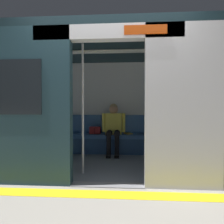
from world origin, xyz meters
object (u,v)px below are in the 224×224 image
(train_car, at_px, (109,85))
(book, at_px, (128,133))
(person_seated, at_px, (113,125))
(handbag, at_px, (95,130))
(bench_seat, at_px, (115,139))
(grab_pole_door, at_px, (83,107))

(train_car, relative_size, book, 29.09)
(person_seated, relative_size, handbag, 4.53)
(bench_seat, bearing_deg, book, -164.96)
(train_car, bearing_deg, bench_seat, -94.63)
(bench_seat, height_order, book, book)
(train_car, height_order, handbag, train_car)
(bench_seat, xyz_separation_m, book, (-0.31, -0.08, 0.12))
(bench_seat, height_order, handbag, handbag)
(grab_pole_door, bearing_deg, book, -115.07)
(train_car, xyz_separation_m, bench_seat, (-0.07, -0.91, -1.17))
(train_car, xyz_separation_m, grab_pole_door, (0.38, 0.62, -0.42))
(bench_seat, relative_size, grab_pole_door, 1.29)
(bench_seat, height_order, grab_pole_door, grab_pole_door)
(bench_seat, bearing_deg, handbag, -9.43)
(book, bearing_deg, train_car, 44.22)
(handbag, relative_size, grab_pole_door, 0.12)
(bench_seat, distance_m, handbag, 0.54)
(person_seated, bearing_deg, train_car, 87.80)
(bench_seat, xyz_separation_m, grab_pole_door, (0.45, 1.53, 0.75))
(train_car, relative_size, person_seated, 5.43)
(person_seated, bearing_deg, grab_pole_door, 74.59)
(grab_pole_door, bearing_deg, person_seated, -105.41)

